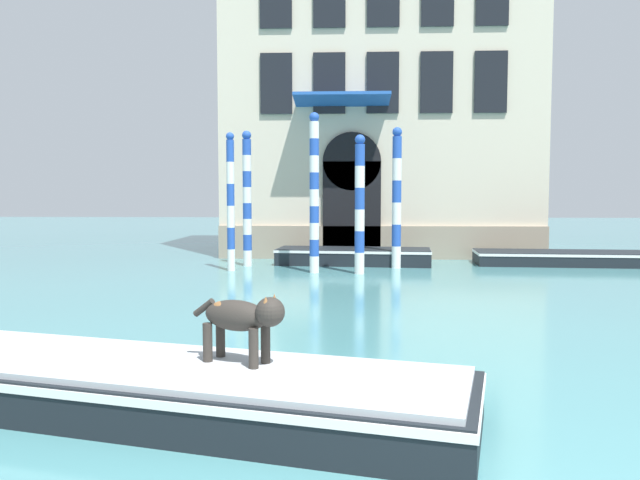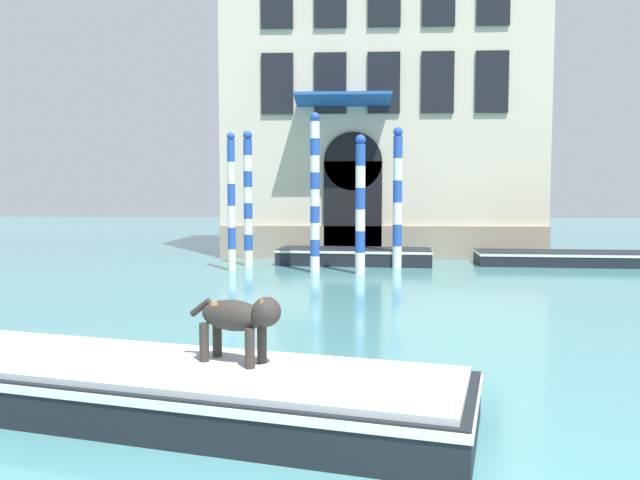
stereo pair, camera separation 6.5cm
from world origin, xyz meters
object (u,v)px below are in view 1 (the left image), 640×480
Objects in this scene: boat_foreground at (167,387)px; mooring_pole_0 at (360,204)px; mooring_pole_1 at (247,198)px; mooring_pole_4 at (231,201)px; mooring_pole_2 at (397,197)px; mooring_pole_3 at (314,192)px; boat_moored_near_palazzo at (354,256)px; dog_on_deck at (243,317)px; boat_moored_far at (575,258)px.

mooring_pole_0 is (2.12, 11.28, 1.68)m from boat_foreground.
mooring_pole_1 is 1.04× the size of mooring_pole_4.
mooring_pole_2 reaches higher than mooring_pole_0.
boat_foreground is 11.70m from mooring_pole_3.
mooring_pole_2 is (1.13, 1.48, 0.18)m from mooring_pole_0.
mooring_pole_4 reaches higher than boat_moored_near_palazzo.
mooring_pole_0 is at bearing 93.34° from boat_foreground.
mooring_pole_2 is at bearing -32.71° from boat_moored_near_palazzo.
mooring_pole_4 is (-2.44, 0.33, -0.26)m from mooring_pole_3.
boat_moored_near_palazzo is (1.22, 13.72, -0.71)m from dog_on_deck.
mooring_pole_4 is (-1.59, 11.83, 1.74)m from boat_foreground.
mooring_pole_3 is 2.47m from mooring_pole_4.
boat_moored_near_palazzo is at bearing 109.54° from dog_on_deck.
dog_on_deck is at bearing -90.42° from mooring_pole_3.
mooring_pole_1 is at bearing 77.78° from mooring_pole_4.
boat_moored_near_palazzo is 1.29× the size of mooring_pole_0.
mooring_pole_2 is (1.27, -0.99, 1.86)m from boat_moored_near_palazzo.
boat_moored_near_palazzo is 1.20× the size of mooring_pole_1.
mooring_pole_4 is at bearing -169.09° from mooring_pole_2.
mooring_pole_2 reaches higher than boat_moored_near_palazzo.
dog_on_deck is 16.09m from boat_moored_far.
boat_moored_far is at bearing 83.92° from dog_on_deck.
mooring_pole_4 reaches higher than boat_moored_far.
mooring_pole_3 reaches higher than boat_moored_near_palazzo.
mooring_pole_1 is (-3.44, 1.81, 0.15)m from mooring_pole_0.
mooring_pole_1 is (-1.32, 13.09, 1.83)m from boat_foreground.
mooring_pole_3 is at bearing 114.19° from dog_on_deck.
boat_moored_far is 1.40× the size of mooring_pole_3.
mooring_pole_0 reaches higher than boat_foreground.
dog_on_deck is 0.22× the size of mooring_pole_3.
dog_on_deck is 0.25× the size of mooring_pole_4.
boat_moored_near_palazzo is 3.22m from mooring_pole_3.
mooring_pole_2 is (-5.71, -1.09, 1.90)m from boat_moored_far.
boat_moored_far is at bearing 10.81° from mooring_pole_2.
dog_on_deck reaches higher than boat_moored_far.
mooring_pole_1 reaches higher than boat_moored_far.
mooring_pole_4 is (-10.55, -2.02, 1.79)m from boat_moored_far.
mooring_pole_4 is at bearing 172.25° from mooring_pole_3.
mooring_pole_1 reaches higher than boat_foreground.
mooring_pole_0 reaches higher than boat_moored_far.
mooring_pole_1 is at bearing -163.60° from boat_moored_near_palazzo.
dog_on_deck is at bearing -80.96° from mooring_pole_1.
mooring_pole_4 is (-4.84, -0.93, -0.12)m from mooring_pole_2.
boat_foreground is 13.30m from mooring_pole_2.
mooring_pole_3 reaches higher than mooring_pole_1.
mooring_pole_4 reaches higher than boat_foreground.
boat_foreground is at bearing -82.34° from mooring_pole_4.
boat_moored_near_palazzo is (1.98, 13.75, -0.01)m from boat_foreground.
dog_on_deck is 0.16× the size of boat_moored_far.
mooring_pole_2 is (3.25, 12.76, 1.86)m from boat_foreground.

